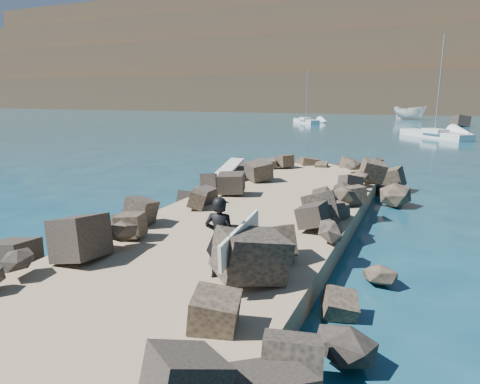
# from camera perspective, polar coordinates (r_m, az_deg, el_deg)

# --- Properties ---
(ground) EXTENTS (800.00, 800.00, 0.00)m
(ground) POSITION_cam_1_polar(r_m,az_deg,el_deg) (13.69, 1.69, -5.28)
(ground) COLOR #0F384C
(ground) RESTS_ON ground
(jetty) EXTENTS (6.00, 26.00, 0.60)m
(jetty) POSITION_cam_1_polar(r_m,az_deg,el_deg) (11.86, -1.95, -6.64)
(jetty) COLOR #8C7759
(jetty) RESTS_ON ground
(riprap_left) EXTENTS (2.60, 22.00, 1.00)m
(riprap_left) POSITION_cam_1_polar(r_m,az_deg,el_deg) (13.64, -12.11, -3.45)
(riprap_left) COLOR black
(riprap_left) RESTS_ON ground
(riprap_right) EXTENTS (2.60, 22.00, 1.00)m
(riprap_right) POSITION_cam_1_polar(r_m,az_deg,el_deg) (11.39, 12.54, -6.72)
(riprap_right) COLOR black
(riprap_right) RESTS_ON ground
(headland) EXTENTS (360.00, 140.00, 32.00)m
(headland) POSITION_cam_1_polar(r_m,az_deg,el_deg) (172.56, 26.32, 15.38)
(headland) COLOR #2D4919
(headland) RESTS_ON ground
(surfboard_resting) EXTENTS (0.76, 2.56, 0.08)m
(surfboard_resting) POSITION_cam_1_polar(r_m,az_deg,el_deg) (18.38, -1.71, 2.73)
(surfboard_resting) COLOR beige
(surfboard_resting) RESTS_ON riprap_left
(boat_imported) EXTENTS (6.71, 5.50, 2.48)m
(boat_imported) POSITION_cam_1_polar(r_m,az_deg,el_deg) (83.46, 21.68, 9.80)
(boat_imported) COLOR silver
(boat_imported) RESTS_ON ground
(surfer_with_board) EXTENTS (0.88, 2.11, 1.70)m
(surfer_with_board) POSITION_cam_1_polar(r_m,az_deg,el_deg) (8.59, -2.32, -6.13)
(surfer_with_board) COLOR black
(surfer_with_board) RESTS_ON jetty
(sailboat_a) EXTENTS (5.39, 6.15, 8.14)m
(sailboat_a) POSITION_cam_1_polar(r_m,az_deg,el_deg) (68.05, 8.78, 9.32)
(sailboat_a) COLOR silver
(sailboat_a) RESTS_ON ground
(sailboat_c) EXTENTS (7.05, 7.86, 10.29)m
(sailboat_c) POSITION_cam_1_polar(r_m,az_deg,el_deg) (48.49, 24.51, 7.01)
(sailboat_c) COLOR silver
(sailboat_c) RESTS_ON ground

